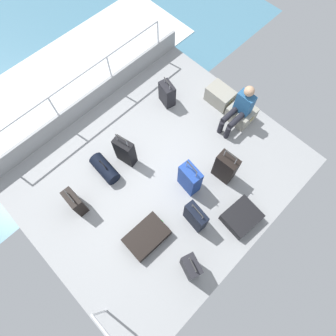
# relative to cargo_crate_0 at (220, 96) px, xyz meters

# --- Properties ---
(ground_plane) EXTENTS (4.40, 5.20, 0.06)m
(ground_plane) POSITION_rel_cargo_crate_0_xyz_m (0.30, -2.13, -0.22)
(ground_plane) COLOR #939699
(gunwale_port) EXTENTS (0.06, 5.20, 0.45)m
(gunwale_port) POSITION_rel_cargo_crate_0_xyz_m (-1.87, -2.13, 0.04)
(gunwale_port) COLOR #939699
(gunwale_port) RESTS_ON ground_plane
(railing_port) EXTENTS (0.04, 4.20, 1.02)m
(railing_port) POSITION_rel_cargo_crate_0_xyz_m (-1.87, -2.13, 0.59)
(railing_port) COLOR silver
(railing_port) RESTS_ON ground_plane
(sea_wake) EXTENTS (12.00, 12.00, 0.01)m
(sea_wake) POSITION_rel_cargo_crate_0_xyz_m (-3.30, -2.13, -0.53)
(sea_wake) COLOR teal
(sea_wake) RESTS_ON ground_plane
(cargo_crate_0) EXTENTS (0.60, 0.39, 0.38)m
(cargo_crate_0) POSITION_rel_cargo_crate_0_xyz_m (0.00, 0.00, 0.00)
(cargo_crate_0) COLOR gray
(cargo_crate_0) RESTS_ON ground_plane
(cargo_crate_1) EXTENTS (0.54, 0.48, 0.35)m
(cargo_crate_1) POSITION_rel_cargo_crate_0_xyz_m (0.61, -0.02, -0.01)
(cargo_crate_1) COLOR gray
(cargo_crate_1) RESTS_ON ground_plane
(passenger_seated) EXTENTS (0.34, 0.66, 1.05)m
(passenger_seated) POSITION_rel_cargo_crate_0_xyz_m (0.61, -0.20, 0.36)
(passenger_seated) COLOR #26598C
(passenger_seated) RESTS_ON ground_plane
(suitcase_0) EXTENTS (0.42, 0.27, 0.89)m
(suitcase_0) POSITION_rel_cargo_crate_0_xyz_m (-0.37, -2.39, 0.16)
(suitcase_0) COLOR black
(suitcase_0) RESTS_ON ground_plane
(suitcase_1) EXTENTS (0.45, 0.23, 0.74)m
(suitcase_1) POSITION_rel_cargo_crate_0_xyz_m (1.45, -2.37, 0.13)
(suitcase_1) COLOR black
(suitcase_1) RESTS_ON ground_plane
(suitcase_2) EXTENTS (0.40, 0.31, 0.69)m
(suitcase_2) POSITION_rel_cargo_crate_0_xyz_m (-0.80, -0.82, 0.08)
(suitcase_2) COLOR black
(suitcase_2) RESTS_ON ground_plane
(suitcase_3) EXTENTS (0.40, 0.21, 0.68)m
(suitcase_3) POSITION_rel_cargo_crate_0_xyz_m (-0.27, -3.69, 0.09)
(suitcase_3) COLOR black
(suitcase_3) RESTS_ON ground_plane
(suitcase_4) EXTENTS (0.39, 0.31, 0.80)m
(suitcase_4) POSITION_rel_cargo_crate_0_xyz_m (1.96, -3.03, 0.16)
(suitcase_4) COLOR black
(suitcase_4) RESTS_ON ground_plane
(suitcase_5) EXTENTS (0.59, 0.67, 0.22)m
(suitcase_5) POSITION_rel_cargo_crate_0_xyz_m (2.03, -1.72, -0.08)
(suitcase_5) COLOR black
(suitcase_5) RESTS_ON ground_plane
(suitcase_6) EXTENTS (0.43, 0.28, 0.90)m
(suitcase_6) POSITION_rel_cargo_crate_0_xyz_m (0.90, -1.93, 0.16)
(suitcase_6) COLOR navy
(suitcase_6) RESTS_ON ground_plane
(suitcase_7) EXTENTS (0.41, 0.26, 0.91)m
(suitcase_7) POSITION_rel_cargo_crate_0_xyz_m (1.22, -1.29, 0.17)
(suitcase_7) COLOR black
(suitcase_7) RESTS_ON ground_plane
(suitcase_8) EXTENTS (0.53, 0.77, 0.22)m
(suitcase_8) POSITION_rel_cargo_crate_0_xyz_m (1.06, -3.19, -0.08)
(suitcase_8) COLOR black
(suitcase_8) RESTS_ON ground_plane
(duffel_bag) EXTENTS (0.65, 0.32, 0.42)m
(duffel_bag) POSITION_rel_cargo_crate_0_xyz_m (-0.46, -2.88, -0.04)
(duffel_bag) COLOR black
(duffel_bag) RESTS_ON ground_plane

